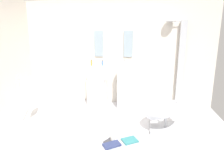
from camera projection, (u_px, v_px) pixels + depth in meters
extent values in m
cube|color=silver|center=(98.00, 134.00, 3.13)|extent=(4.80, 3.60, 0.04)
cube|color=beige|center=(114.00, 52.00, 4.44)|extent=(4.80, 0.10, 2.60)
cube|color=white|center=(97.00, 92.00, 4.39)|extent=(0.40, 0.40, 0.67)
cylinder|color=white|center=(97.00, 72.00, 4.29)|extent=(0.47, 0.47, 0.33)
cylinder|color=#B7BABF|center=(98.00, 63.00, 4.37)|extent=(0.02, 0.02, 0.10)
cube|color=white|center=(126.00, 93.00, 4.27)|extent=(0.40, 0.40, 0.67)
cylinder|color=white|center=(127.00, 73.00, 4.16)|extent=(0.47, 0.47, 0.33)
cylinder|color=#B7BABF|center=(127.00, 64.00, 4.24)|extent=(0.02, 0.02, 0.10)
cube|color=#8C9EA8|center=(99.00, 44.00, 4.39)|extent=(0.22, 0.03, 0.63)
cube|color=#8C9EA8|center=(128.00, 44.00, 4.27)|extent=(0.22, 0.03, 0.63)
cube|color=#B7BABF|center=(181.00, 66.00, 4.11)|extent=(0.14, 0.08, 2.05)
cylinder|color=#B7BABF|center=(178.00, 21.00, 3.91)|extent=(0.30, 0.02, 0.02)
cylinder|color=#B7BABF|center=(171.00, 21.00, 3.90)|extent=(0.24, 0.24, 0.02)
cube|color=#B7BABF|center=(165.00, 128.00, 3.24)|extent=(0.56, 0.50, 0.06)
cylinder|color=#B7BABF|center=(166.00, 119.00, 3.21)|extent=(0.05, 0.05, 0.34)
torus|color=silver|center=(166.00, 109.00, 3.16)|extent=(1.08, 1.08, 0.49)
cylinder|color=#B7BABF|center=(20.00, 99.00, 3.47)|extent=(0.03, 0.03, 0.95)
cylinder|color=#B7BABF|center=(26.00, 79.00, 3.35)|extent=(0.36, 0.02, 0.02)
cube|color=white|center=(28.00, 91.00, 3.41)|extent=(0.04, 0.22, 0.50)
cube|color=#B2B2B7|center=(117.00, 144.00, 2.79)|extent=(1.29, 0.65, 0.01)
cube|color=teal|center=(130.00, 140.00, 2.87)|extent=(0.31, 0.29, 0.02)
cube|color=navy|center=(112.00, 145.00, 2.74)|extent=(0.31, 0.28, 0.03)
cube|color=#38383D|center=(111.00, 142.00, 2.81)|extent=(0.27, 0.25, 0.02)
cylinder|color=white|center=(113.00, 138.00, 2.87)|extent=(0.07, 0.07, 0.11)
cylinder|color=#4C72B7|center=(102.00, 63.00, 4.22)|extent=(0.04, 0.04, 0.11)
cylinder|color=black|center=(102.00, 61.00, 4.21)|extent=(0.02, 0.02, 0.02)
cylinder|color=silver|center=(124.00, 63.00, 4.21)|extent=(0.04, 0.04, 0.13)
cylinder|color=black|center=(124.00, 60.00, 4.20)|extent=(0.02, 0.02, 0.02)
cylinder|color=#C68C38|center=(91.00, 63.00, 4.20)|extent=(0.04, 0.04, 0.13)
cylinder|color=black|center=(91.00, 60.00, 4.19)|extent=(0.02, 0.02, 0.02)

